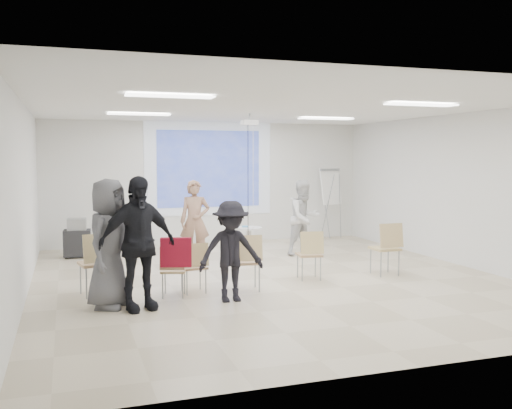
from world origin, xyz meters
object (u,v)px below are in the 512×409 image
object	(u,v)px
chair_left_mid	(173,267)
laptop	(193,265)
audience_mid	(231,245)
pedestal_table	(249,241)
audience_left	(137,234)
chair_right_inner	(310,251)
flipchart_easel	(331,187)
av_cart	(77,239)
player_left	(195,216)
audience_outer	(108,236)
player_right	(304,214)
chair_far_left	(97,259)
chair_left_inner	(195,263)
chair_center	(247,258)
chair_right_far	(387,244)

from	to	relation	value
chair_left_mid	laptop	bearing A→B (deg)	49.64
laptop	audience_mid	size ratio (longest dim) A/B	0.17
pedestal_table	audience_left	bearing A→B (deg)	-128.83
pedestal_table	chair_right_inner	world-z (taller)	chair_right_inner
audience_left	audience_mid	size ratio (longest dim) A/B	1.27
flipchart_easel	laptop	bearing A→B (deg)	-155.65
pedestal_table	flipchart_easel	xyz separation A→B (m)	(2.89, 2.06, 0.97)
audience_left	chair_left_mid	bearing A→B (deg)	27.62
chair_left_mid	chair_right_inner	world-z (taller)	chair_right_inner
audience_mid	av_cart	world-z (taller)	audience_mid
player_left	laptop	xyz separation A→B (m)	(-0.59, -2.56, -0.52)
player_left	chair_right_inner	xyz separation A→B (m)	(1.53, -2.32, -0.44)
chair_right_inner	audience_outer	bearing A→B (deg)	-159.31
player_right	flipchart_easel	world-z (taller)	flipchart_easel
audience_mid	av_cart	distance (m)	5.12
pedestal_table	chair_far_left	world-z (taller)	chair_far_left
chair_right_inner	flipchart_easel	world-z (taller)	flipchart_easel
av_cart	flipchart_easel	bearing A→B (deg)	10.62
player_right	player_left	bearing A→B (deg)	166.53
laptop	audience_left	size ratio (longest dim) A/B	0.14
chair_left_mid	audience_outer	xyz separation A→B (m)	(-0.96, -0.28, 0.56)
flipchart_easel	audience_mid	bearing A→B (deg)	-148.82
audience_mid	flipchart_easel	distance (m)	6.85
pedestal_table	player_left	size ratio (longest dim) A/B	0.36
pedestal_table	laptop	bearing A→B (deg)	-124.17
player_right	chair_left_mid	xyz separation A→B (m)	(-3.40, -2.87, -0.44)
chair_left_inner	flipchart_easel	size ratio (longest dim) A/B	0.44
audience_left	flipchart_easel	size ratio (longest dim) A/B	1.17
player_left	audience_mid	world-z (taller)	player_left
chair_left_mid	audience_mid	world-z (taller)	audience_mid
laptop	flipchart_easel	bearing A→B (deg)	-139.02
chair_center	player_right	bearing A→B (deg)	59.68
chair_center	chair_right_inner	bearing A→B (deg)	26.98
player_left	chair_far_left	distance (m)	3.13
pedestal_table	chair_left_mid	distance (m)	3.51
audience_outer	flipchart_easel	size ratio (longest dim) A/B	1.12
pedestal_table	audience_outer	world-z (taller)	audience_outer
chair_right_inner	av_cart	distance (m)	5.29
chair_right_inner	audience_left	bearing A→B (deg)	-153.27
chair_left_inner	flipchart_easel	bearing A→B (deg)	41.56
chair_left_mid	av_cart	distance (m)	4.36
chair_center	audience_outer	world-z (taller)	audience_outer
chair_far_left	audience_mid	size ratio (longest dim) A/B	0.58
chair_right_far	av_cart	size ratio (longest dim) A/B	1.16
laptop	player_left	bearing A→B (deg)	-106.93
chair_far_left	laptop	bearing A→B (deg)	-20.35
chair_left_mid	laptop	world-z (taller)	chair_left_mid
chair_far_left	chair_center	xyz separation A→B (m)	(2.30, -0.44, -0.04)
player_left	laptop	distance (m)	2.67
player_left	player_right	size ratio (longest dim) A/B	1.04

